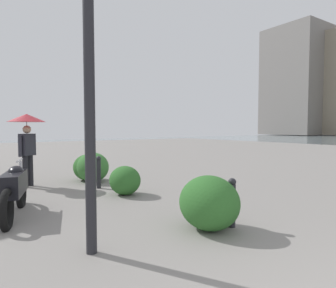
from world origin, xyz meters
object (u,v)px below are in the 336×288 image
Objects in this scene: lamppost at (89,35)px; pedestrian at (27,129)px; bollard_mid at (99,172)px; bollard_near at (232,202)px; motorcycle at (14,189)px.

lamppost reaches higher than pedestrian.
bollard_near is at bearing -171.07° from bollard_mid.
bollard_near is (-2.72, -2.89, -0.08)m from motorcycle.
bollard_mid is at bearing -55.55° from motorcycle.
lamppost reaches higher than motorcycle.
pedestrian is 2.48× the size of bollard_near.
motorcycle reaches higher than bollard_mid.
lamppost is at bearing 179.27° from pedestrian.
pedestrian is at bearing 48.77° from bollard_mid.
pedestrian reaches higher than motorcycle.
motorcycle is at bearing 124.45° from bollard_mid.
lamppost is 4.85× the size of bollard_mid.
bollard_mid is (1.53, -2.23, -0.04)m from motorcycle.
lamppost is 3.39m from motorcycle.
bollard_near is at bearing -158.44° from pedestrian.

